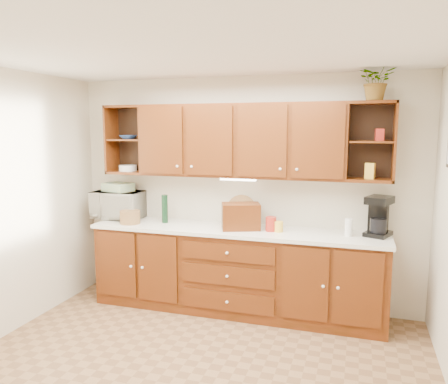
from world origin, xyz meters
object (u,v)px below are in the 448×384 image
Objects in this scene: bread_box at (241,216)px; coffee_maker at (379,217)px; potted_plant at (377,81)px; microwave at (119,205)px.

coffee_maker reaches higher than bread_box.
potted_plant is (-0.08, -0.05, 1.34)m from coffee_maker.
potted_plant reaches higher than coffee_maker.
bread_box is at bearing -151.91° from coffee_maker.
microwave is 1.58× the size of potted_plant.
microwave is at bearing 153.85° from bread_box.
microwave is 1.59m from bread_box.
bread_box is at bearing -7.98° from microwave.
microwave is 1.48× the size of bread_box.
potted_plant reaches higher than microwave.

